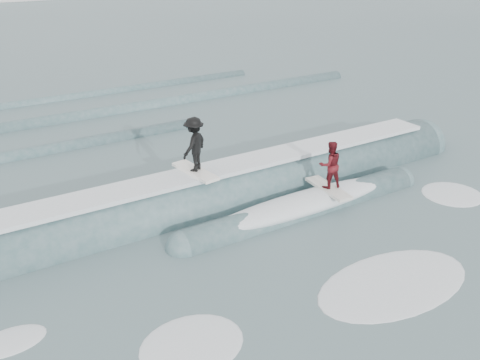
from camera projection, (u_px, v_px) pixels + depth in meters
ground at (344, 286)px, 13.93m from camera, size 160.00×160.00×0.00m
breaking_wave at (235, 199)px, 18.53m from camera, size 21.96×3.96×2.36m
surfer_black at (194, 146)px, 17.22m from camera, size 1.34×2.05×1.90m
surfer_red at (330, 168)px, 17.75m from camera, size 0.91×2.04×1.73m
whitewater at (408, 301)px, 13.37m from camera, size 16.91×8.85×0.10m
far_swells at (96, 118)px, 27.20m from camera, size 34.99×8.65×0.80m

